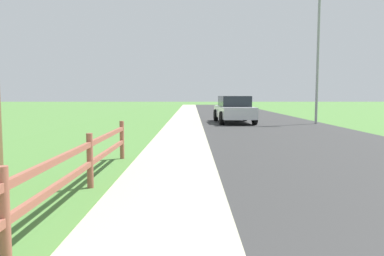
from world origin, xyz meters
name	(u,v)px	position (x,y,z in m)	size (l,w,h in m)	color
ground_plane	(200,119)	(0.00, 25.00, 0.00)	(120.00, 120.00, 0.00)	#4A7A37
road_asphalt	(248,117)	(3.50, 27.00, 0.00)	(7.00, 66.00, 0.01)	#323232
curb_concrete	(158,117)	(-3.00, 27.00, 0.00)	(6.00, 66.00, 0.01)	#B8B293
grass_verge	(137,117)	(-4.50, 27.00, 0.01)	(5.00, 66.00, 0.00)	#4A7A37
rail_fence	(60,174)	(-2.34, 4.99, 0.57)	(0.11, 9.11, 0.97)	#925341
parked_suv_silver	(234,109)	(1.90, 21.78, 0.79)	(2.21, 4.74, 1.55)	#B7BABF
street_lamp	(320,45)	(6.50, 20.96, 4.34)	(1.17, 0.20, 7.43)	gray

